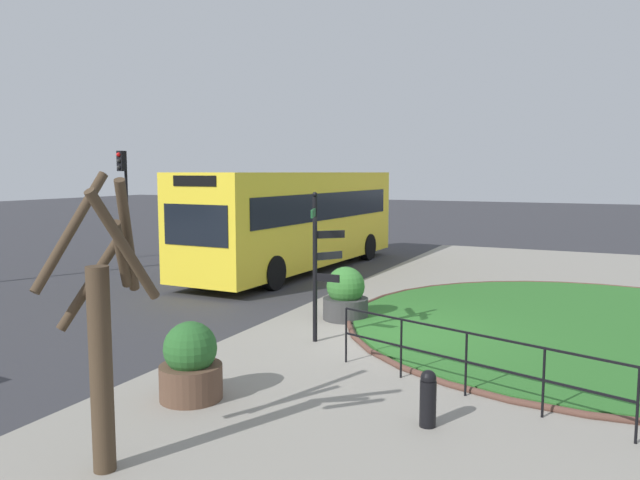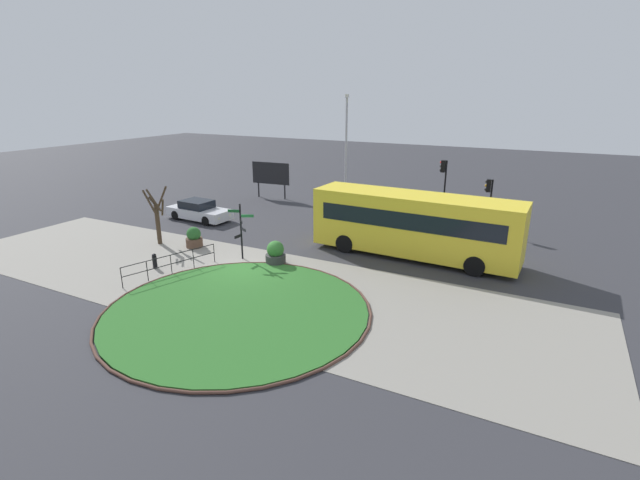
% 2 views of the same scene
% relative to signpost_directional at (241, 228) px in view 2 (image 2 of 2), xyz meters
% --- Properties ---
extents(ground, '(120.00, 120.00, 0.00)m').
position_rel_signpost_directional_xyz_m(ground, '(1.03, -1.11, -1.72)').
color(ground, '#333338').
extents(sidewalk_paving, '(32.00, 8.86, 0.02)m').
position_rel_signpost_directional_xyz_m(sidewalk_paving, '(1.03, -2.68, -1.71)').
color(sidewalk_paving, gray).
rests_on(sidewalk_paving, ground).
extents(grass_island, '(10.44, 10.44, 0.10)m').
position_rel_signpost_directional_xyz_m(grass_island, '(3.45, -4.98, -1.67)').
color(grass_island, '#2D6B28').
rests_on(grass_island, ground).
extents(grass_kerb_ring, '(10.75, 10.75, 0.11)m').
position_rel_signpost_directional_xyz_m(grass_kerb_ring, '(3.45, -4.98, -1.66)').
color(grass_kerb_ring, brown).
rests_on(grass_kerb_ring, ground).
extents(signpost_directional, '(1.22, 0.87, 2.98)m').
position_rel_signpost_directional_xyz_m(signpost_directional, '(0.00, 0.00, 0.00)').
color(signpost_directional, black).
rests_on(signpost_directional, ground).
extents(bollard_foreground, '(0.22, 0.22, 0.78)m').
position_rel_signpost_directional_xyz_m(bollard_foreground, '(-3.08, -3.08, -1.32)').
color(bollard_foreground, black).
rests_on(bollard_foreground, ground).
extents(railing_grass_edge, '(1.51, 4.55, 1.01)m').
position_rel_signpost_directional_xyz_m(railing_grass_edge, '(-1.75, -3.29, -1.07)').
color(railing_grass_edge, black).
rests_on(railing_grass_edge, ground).
extents(bus_yellow, '(10.87, 2.96, 3.36)m').
position_rel_signpost_directional_xyz_m(bus_yellow, '(7.80, 4.54, 0.08)').
color(bus_yellow, yellow).
rests_on(bus_yellow, ground).
extents(car_near_lane, '(4.70, 2.07, 1.35)m').
position_rel_signpost_directional_xyz_m(car_near_lane, '(-7.41, 5.03, -1.09)').
color(car_near_lane, silver).
rests_on(car_near_lane, ground).
extents(traffic_light_near, '(0.49, 0.26, 4.18)m').
position_rel_signpost_directional_xyz_m(traffic_light_near, '(7.52, 11.95, 1.33)').
color(traffic_light_near, black).
rests_on(traffic_light_near, ground).
extents(traffic_light_far, '(0.49, 0.30, 3.33)m').
position_rel_signpost_directional_xyz_m(traffic_light_far, '(10.54, 11.07, 0.74)').
color(traffic_light_far, black).
rests_on(traffic_light_far, ground).
extents(lamppost_tall, '(0.32, 0.32, 8.26)m').
position_rel_signpost_directional_xyz_m(lamppost_tall, '(0.24, 12.52, 2.71)').
color(lamppost_tall, '#B7B7BC').
rests_on(lamppost_tall, ground).
extents(billboard_left, '(3.37, 0.42, 2.95)m').
position_rel_signpost_directional_xyz_m(billboard_left, '(-6.75, 13.12, 0.28)').
color(billboard_left, black).
rests_on(billboard_left, ground).
extents(planter_near_signpost, '(0.93, 0.93, 1.18)m').
position_rel_signpost_directional_xyz_m(planter_near_signpost, '(-3.61, 0.36, -1.18)').
color(planter_near_signpost, brown).
rests_on(planter_near_signpost, ground).
extents(planter_kerbside, '(1.03, 1.03, 1.23)m').
position_rel_signpost_directional_xyz_m(planter_kerbside, '(1.92, 0.22, -1.17)').
color(planter_kerbside, '#383838').
rests_on(planter_kerbside, ground).
extents(street_tree_bare, '(1.08, 1.13, 3.37)m').
position_rel_signpost_directional_xyz_m(street_tree_bare, '(-5.77, -0.12, -0.05)').
color(street_tree_bare, '#423323').
rests_on(street_tree_bare, ground).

